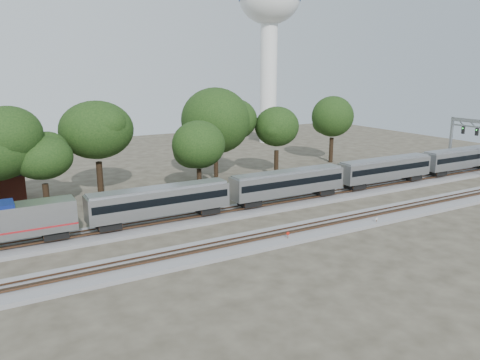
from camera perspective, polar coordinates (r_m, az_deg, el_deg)
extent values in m
plane|color=#383328|center=(53.24, 1.99, -5.86)|extent=(160.00, 160.00, 0.00)
cube|color=slate|center=(58.11, -1.10, -3.98)|extent=(160.00, 5.00, 0.40)
cube|color=brown|center=(57.37, -0.76, -3.73)|extent=(160.00, 0.08, 0.15)
cube|color=brown|center=(58.58, -1.44, -3.37)|extent=(160.00, 0.08, 0.15)
cube|color=slate|center=(50.01, 4.41, -6.95)|extent=(160.00, 5.00, 0.40)
cube|color=brown|center=(49.30, 4.88, -6.70)|extent=(160.00, 0.08, 0.15)
cube|color=brown|center=(50.41, 3.96, -6.22)|extent=(160.00, 0.08, 0.15)
cube|color=#AAACB1|center=(50.96, -24.98, -4.34)|extent=(9.97, 2.82, 3.10)
cube|color=maroon|center=(51.14, -26.15, -5.34)|extent=(12.22, 2.86, 0.17)
cube|color=black|center=(51.80, -21.60, -6.04)|extent=(2.44, 2.07, 0.85)
cube|color=#AAACB1|center=(53.75, -9.72, -2.52)|extent=(16.36, 2.82, 2.82)
cube|color=black|center=(53.68, -9.73, -2.23)|extent=(15.80, 2.87, 0.85)
cube|color=gray|center=(53.38, -9.78, -1.02)|extent=(15.98, 2.26, 0.33)
cube|color=black|center=(52.70, -15.72, -5.25)|extent=(2.44, 2.07, 0.85)
cube|color=black|center=(56.44, -3.98, -3.53)|extent=(2.44, 2.07, 0.85)
cube|color=#AAACB1|center=(61.76, 5.90, -0.32)|extent=(16.36, 2.82, 2.82)
cube|color=black|center=(61.69, 5.91, -0.06)|extent=(15.80, 2.87, 0.85)
cube|color=gray|center=(61.43, 5.94, 1.00)|extent=(15.98, 2.26, 0.33)
cube|color=black|center=(59.09, 1.16, -2.72)|extent=(2.44, 2.07, 0.85)
cube|color=black|center=(65.73, 10.08, -1.27)|extent=(2.44, 2.07, 0.85)
cube|color=#AAACB1|center=(73.26, 17.29, 1.31)|extent=(16.36, 2.82, 2.82)
cube|color=black|center=(73.21, 17.31, 1.53)|extent=(15.80, 2.87, 0.85)
cube|color=gray|center=(72.99, 17.37, 2.43)|extent=(15.98, 2.26, 0.33)
cube|color=black|center=(69.53, 13.83, -0.64)|extent=(2.44, 2.07, 0.85)
cube|color=black|center=(77.99, 20.19, 0.42)|extent=(2.44, 2.07, 0.85)
cube|color=#AAACB1|center=(86.88, 25.37, 2.44)|extent=(16.36, 2.82, 2.82)
cube|color=black|center=(86.84, 25.39, 2.62)|extent=(15.80, 2.87, 0.85)
cube|color=gray|center=(86.65, 25.46, 3.39)|extent=(15.98, 2.26, 0.33)
cube|color=black|center=(82.50, 22.85, 0.86)|extent=(2.44, 2.07, 0.85)
cylinder|color=#512D19|center=(49.16, 5.85, -6.98)|extent=(0.07, 0.07, 0.99)
cylinder|color=#AB150C|center=(49.01, 5.87, -6.50)|extent=(0.35, 0.07, 0.35)
cylinder|color=#512D19|center=(56.15, 16.29, -4.92)|extent=(0.06, 0.06, 0.85)
cylinder|color=silver|center=(56.04, 16.32, -4.56)|extent=(0.30, 0.04, 0.30)
cube|color=#512D19|center=(52.68, 12.04, -6.20)|extent=(0.58, 0.47, 0.30)
cylinder|color=silver|center=(114.46, 3.49, 11.65)|extent=(4.04, 4.04, 28.25)
cone|color=silver|center=(115.46, 3.40, 5.63)|extent=(6.46, 6.46, 4.04)
cube|color=gray|center=(90.17, 24.26, 4.03)|extent=(0.37, 0.37, 9.44)
cube|color=gray|center=(87.55, 26.46, 6.48)|extent=(0.42, 7.76, 0.63)
cube|color=gray|center=(87.65, 26.40, 5.87)|extent=(0.26, 7.76, 0.26)
cube|color=black|center=(86.77, 26.91, 5.26)|extent=(0.26, 0.52, 1.26)
cube|color=black|center=(88.18, 25.56, 5.51)|extent=(0.26, 0.52, 1.26)
cylinder|color=black|center=(62.46, -22.51, -2.15)|extent=(0.70, 0.70, 3.83)
ellipsoid|color=black|center=(61.37, -22.94, 2.54)|extent=(7.22, 7.22, 6.14)
cylinder|color=black|center=(67.50, -16.69, -0.01)|extent=(0.70, 0.70, 5.13)
ellipsoid|color=black|center=(66.30, -17.09, 5.86)|extent=(9.68, 9.68, 8.23)
cylinder|color=black|center=(65.42, -4.98, -0.40)|extent=(0.70, 0.70, 4.03)
ellipsoid|color=black|center=(64.34, -5.07, 4.33)|extent=(7.59, 7.59, 6.45)
cylinder|color=black|center=(74.94, -2.95, 1.87)|extent=(0.70, 0.70, 5.20)
ellipsoid|color=black|center=(73.86, -3.01, 7.24)|extent=(9.81, 9.81, 8.34)
cylinder|color=black|center=(77.17, 4.44, 1.94)|extent=(0.70, 0.70, 4.57)
ellipsoid|color=black|center=(76.18, 4.52, 6.52)|extent=(8.62, 8.62, 7.32)
cylinder|color=black|center=(91.71, 11.04, 3.61)|extent=(0.70, 0.70, 4.74)
ellipsoid|color=black|center=(90.87, 11.23, 7.61)|extent=(8.94, 8.94, 7.60)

